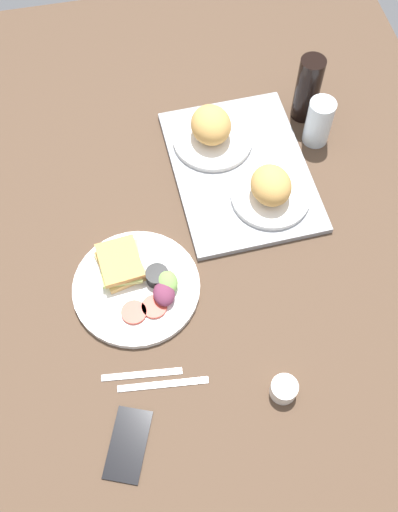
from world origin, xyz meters
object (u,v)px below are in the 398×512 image
at_px(plate_with_salad, 137,283).
at_px(soda_bottle, 308,89).
at_px(fork, 142,374).
at_px(serving_tray, 240,170).
at_px(bread_plate_near, 212,130).
at_px(cell_phone, 128,444).
at_px(drinking_glass, 319,122).
at_px(espresso_cup, 284,389).
at_px(knife, 163,384).
at_px(bread_plate_far, 271,189).

distance_m(plate_with_salad, soda_bottle, 0.66).
height_order(soda_bottle, fork, soda_bottle).
xyz_separation_m(serving_tray, bread_plate_near, (-0.10, -0.05, 0.04)).
distance_m(soda_bottle, cell_phone, 0.96).
bearing_deg(serving_tray, drinking_glass, 106.72).
xyz_separation_m(plate_with_salad, drinking_glass, (-0.33, 0.52, 0.05)).
height_order(drinking_glass, fork, drinking_glass).
bearing_deg(espresso_cup, bread_plate_near, -179.49).
relative_size(serving_tray, bread_plate_near, 2.19).
relative_size(espresso_cup, fork, 0.33).
distance_m(serving_tray, bread_plate_near, 0.12).
xyz_separation_m(plate_with_salad, knife, (0.24, 0.02, -0.01)).
bearing_deg(soda_bottle, bread_plate_far, -32.29).
xyz_separation_m(fork, cell_phone, (0.14, -0.05, 0.00)).
distance_m(serving_tray, plate_with_salad, 0.40).
relative_size(bread_plate_near, drinking_glass, 1.56).
bearing_deg(plate_with_salad, bread_plate_near, 145.88).
height_order(serving_tray, bread_plate_near, bread_plate_near).
height_order(bread_plate_far, drinking_glass, drinking_glass).
relative_size(bread_plate_near, bread_plate_far, 1.06).
distance_m(serving_tray, cell_phone, 0.71).
bearing_deg(bread_plate_far, drinking_glass, 134.60).
height_order(serving_tray, cell_phone, serving_tray).
xyz_separation_m(serving_tray, plate_with_salad, (0.27, -0.30, 0.01)).
height_order(bread_plate_near, cell_phone, bread_plate_near).
bearing_deg(bread_plate_far, cell_phone, -39.86).
bearing_deg(drinking_glass, bread_plate_near, -98.41).
height_order(drinking_glass, knife, drinking_glass).
height_order(soda_bottle, espresso_cup, soda_bottle).
bearing_deg(soda_bottle, fork, -40.56).
bearing_deg(cell_phone, drinking_glass, 160.14).
bearing_deg(knife, soda_bottle, 58.56).
bearing_deg(espresso_cup, fork, -108.82).
height_order(serving_tray, fork, serving_tray).
height_order(drinking_glass, cell_phone, drinking_glass).
xyz_separation_m(espresso_cup, cell_phone, (0.04, -0.33, -0.02)).
height_order(bread_plate_far, plate_with_salad, bread_plate_far).
bearing_deg(bread_plate_far, bread_plate_near, -153.97).
bearing_deg(plate_with_salad, soda_bottle, 129.32).
height_order(serving_tray, drinking_glass, drinking_glass).
xyz_separation_m(serving_tray, cell_phone, (0.61, -0.38, -0.00)).
xyz_separation_m(bread_plate_far, knife, (0.40, -0.33, -0.05)).
bearing_deg(bread_plate_far, fork, -45.26).
relative_size(bread_plate_near, fork, 1.21).
bearing_deg(serving_tray, fork, -34.72).
bearing_deg(knife, serving_tray, 65.88).
relative_size(drinking_glass, fork, 0.77).
bearing_deg(drinking_glass, knife, -41.56).
xyz_separation_m(plate_with_salad, soda_bottle, (-0.42, 0.51, 0.08)).
height_order(espresso_cup, cell_phone, espresso_cup).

